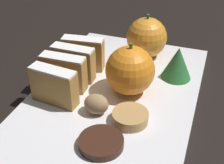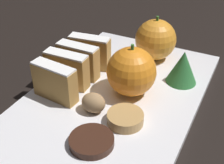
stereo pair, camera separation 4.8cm
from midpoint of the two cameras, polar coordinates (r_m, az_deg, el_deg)
name	(u,v)px [view 1 (the left image)]	position (r m, az deg, el deg)	size (l,w,h in m)	color
ground_plane	(112,103)	(0.51, -2.73, -4.02)	(6.00, 6.00, 0.00)	black
serving_platter	(112,100)	(0.51, -2.75, -3.48)	(0.26, 0.43, 0.01)	white
stollen_slice_front	(54,86)	(0.49, -13.37, -0.81)	(0.08, 0.03, 0.06)	#B28442
stollen_slice_second	(63,73)	(0.52, -11.68, 1.46)	(0.08, 0.03, 0.06)	#B28442
stollen_slice_third	(73,63)	(0.54, -9.66, 3.40)	(0.07, 0.02, 0.06)	#B28442
stollen_slice_fourth	(83,53)	(0.57, -7.74, 5.15)	(0.08, 0.03, 0.06)	#B28442
orange_near	(130,70)	(0.49, 0.53, 2.05)	(0.08, 0.08, 0.09)	orange
orange_far	(147,38)	(0.60, 4.04, 8.04)	(0.08, 0.08, 0.09)	orange
walnut	(96,104)	(0.47, -5.88, -4.13)	(0.04, 0.03, 0.03)	#9E7A51
chocolate_cookie	(101,142)	(0.42, -5.39, -11.08)	(0.06, 0.06, 0.01)	#381E14
gingerbread_cookie	(130,117)	(0.45, 0.26, -6.53)	(0.05, 0.05, 0.02)	tan
evergreen_sprig	(177,63)	(0.54, 9.41, 3.40)	(0.05, 0.05, 0.06)	#2D7538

